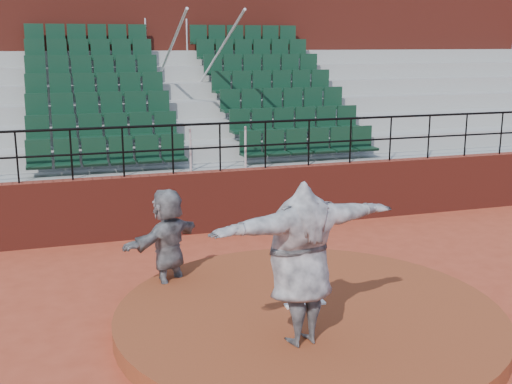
# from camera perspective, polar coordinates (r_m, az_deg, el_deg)

# --- Properties ---
(ground) EXTENTS (90.00, 90.00, 0.00)m
(ground) POSITION_cam_1_polar(r_m,az_deg,el_deg) (9.40, 4.70, -11.72)
(ground) COLOR #A53E25
(ground) RESTS_ON ground
(pitchers_mound) EXTENTS (5.50, 5.50, 0.25)m
(pitchers_mound) POSITION_cam_1_polar(r_m,az_deg,el_deg) (9.35, 4.71, -11.02)
(pitchers_mound) COLOR brown
(pitchers_mound) RESTS_ON ground
(pitching_rubber) EXTENTS (0.60, 0.15, 0.03)m
(pitching_rubber) POSITION_cam_1_polar(r_m,az_deg,el_deg) (9.42, 4.38, -9.89)
(pitching_rubber) COLOR white
(pitching_rubber) RESTS_ON pitchers_mound
(boundary_wall) EXTENTS (24.00, 0.30, 1.30)m
(boundary_wall) POSITION_cam_1_polar(r_m,az_deg,el_deg) (13.69, -3.16, -0.77)
(boundary_wall) COLOR maroon
(boundary_wall) RESTS_ON ground
(wall_railing) EXTENTS (24.04, 0.05, 1.03)m
(wall_railing) POSITION_cam_1_polar(r_m,az_deg,el_deg) (13.42, -3.23, 4.95)
(wall_railing) COLOR black
(wall_railing) RESTS_ON boundary_wall
(seating_deck) EXTENTS (24.00, 5.97, 4.63)m
(seating_deck) POSITION_cam_1_polar(r_m,az_deg,el_deg) (17.02, -6.27, 4.66)
(seating_deck) COLOR #969691
(seating_deck) RESTS_ON ground
(press_box_facade) EXTENTS (24.00, 3.00, 7.10)m
(press_box_facade) POSITION_cam_1_polar(r_m,az_deg,el_deg) (20.73, -8.63, 11.97)
(press_box_facade) COLOR maroon
(press_box_facade) RESTS_ON ground
(pitcher) EXTENTS (2.65, 1.17, 2.09)m
(pitcher) POSITION_cam_1_polar(r_m,az_deg,el_deg) (7.96, 4.01, -6.35)
(pitcher) COLOR black
(pitcher) RESTS_ON pitchers_mound
(fielder) EXTENTS (1.58, 1.41, 1.74)m
(fielder) POSITION_cam_1_polar(r_m,az_deg,el_deg) (10.25, -7.85, -4.43)
(fielder) COLOR black
(fielder) RESTS_ON ground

